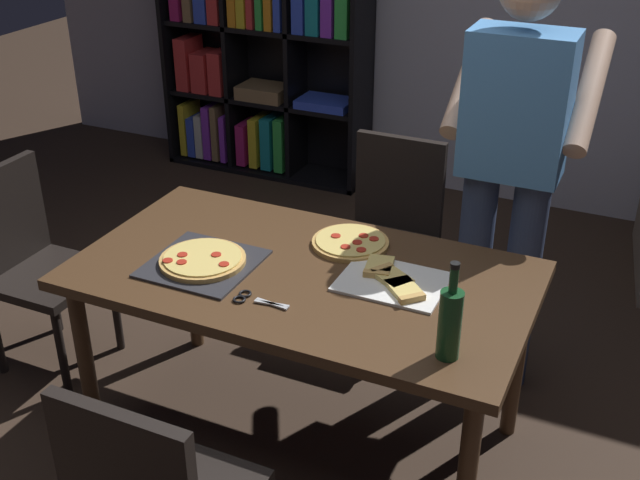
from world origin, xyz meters
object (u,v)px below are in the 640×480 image
at_px(bookshelf, 257,31).
at_px(chair_far_side, 390,224).
at_px(wine_bottle, 450,322).
at_px(kitchen_scissors, 253,299).
at_px(chair_left_end, 30,256).
at_px(pepperoni_pizza_on_tray, 203,261).
at_px(second_pizza_plain, 350,242).
at_px(person_serving_pizza, 511,161).
at_px(dining_table, 302,289).

bearing_deg(bookshelf, chair_far_side, -44.64).
xyz_separation_m(bookshelf, wine_bottle, (2.08, -2.65, -0.08)).
bearing_deg(kitchen_scissors, chair_far_side, 86.95).
bearing_deg(chair_left_end, pepperoni_pizza_on_tray, -6.62).
bearing_deg(wine_bottle, kitchen_scissors, 177.41).
xyz_separation_m(wine_bottle, second_pizza_plain, (-0.53, 0.52, -0.11)).
bearing_deg(wine_bottle, chair_left_end, 171.70).
bearing_deg(bookshelf, person_serving_pizza, -39.58).
xyz_separation_m(dining_table, bookshelf, (-1.47, 2.37, 0.27)).
height_order(chair_left_end, bookshelf, bookshelf).
height_order(chair_far_side, pepperoni_pizza_on_tray, chair_far_side).
height_order(dining_table, person_serving_pizza, person_serving_pizza).
xyz_separation_m(chair_far_side, chair_left_end, (-1.29, -0.93, 0.00)).
distance_m(dining_table, pepperoni_pizza_on_tray, 0.37).
bearing_deg(wine_bottle, person_serving_pizza, 93.33).
bearing_deg(person_serving_pizza, dining_table, -128.00).
bearing_deg(chair_far_side, chair_left_end, -144.31).
height_order(chair_left_end, person_serving_pizza, person_serving_pizza).
xyz_separation_m(person_serving_pizza, second_pizza_plain, (-0.47, -0.46, -0.24)).
bearing_deg(person_serving_pizza, second_pizza_plain, -135.69).
distance_m(dining_table, bookshelf, 2.80).
relative_size(kitchen_scissors, second_pizza_plain, 0.67).
xyz_separation_m(chair_left_end, pepperoni_pizza_on_tray, (0.95, -0.11, 0.25)).
bearing_deg(person_serving_pizza, wine_bottle, -86.67).
relative_size(chair_far_side, chair_left_end, 1.00).
bearing_deg(second_pizza_plain, bookshelf, 126.03).
relative_size(chair_far_side, pepperoni_pizza_on_tray, 2.45).
xyz_separation_m(person_serving_pizza, pepperoni_pizza_on_tray, (-0.89, -0.82, -0.23)).
bearing_deg(bookshelf, wine_bottle, -51.94).
distance_m(wine_bottle, second_pizza_plain, 0.75).
distance_m(bookshelf, second_pizza_plain, 2.64).
bearing_deg(person_serving_pizza, bookshelf, 140.42).
height_order(pepperoni_pizza_on_tray, kitchen_scissors, pepperoni_pizza_on_tray).
relative_size(person_serving_pizza, kitchen_scissors, 9.09).
bearing_deg(chair_far_side, bookshelf, 135.36).
bearing_deg(second_pizza_plain, chair_far_side, 96.78).
relative_size(dining_table, pepperoni_pizza_on_tray, 4.37).
bearing_deg(bookshelf, dining_table, -58.29).
bearing_deg(second_pizza_plain, dining_table, -108.16).
height_order(bookshelf, wine_bottle, bookshelf).
xyz_separation_m(chair_far_side, kitchen_scissors, (-0.06, -1.17, 0.24)).
relative_size(pepperoni_pizza_on_tray, wine_bottle, 1.16).
xyz_separation_m(pepperoni_pizza_on_tray, second_pizza_plain, (0.42, 0.36, -0.00)).
distance_m(person_serving_pizza, pepperoni_pizza_on_tray, 1.23).
bearing_deg(second_pizza_plain, wine_bottle, -44.75).
bearing_deg(chair_left_end, wine_bottle, -8.30).
relative_size(bookshelf, pepperoni_pizza_on_tray, 5.30).
relative_size(chair_left_end, wine_bottle, 2.85).
height_order(bookshelf, kitchen_scissors, bookshelf).
xyz_separation_m(bookshelf, kitchen_scissors, (1.40, -2.62, -0.19)).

